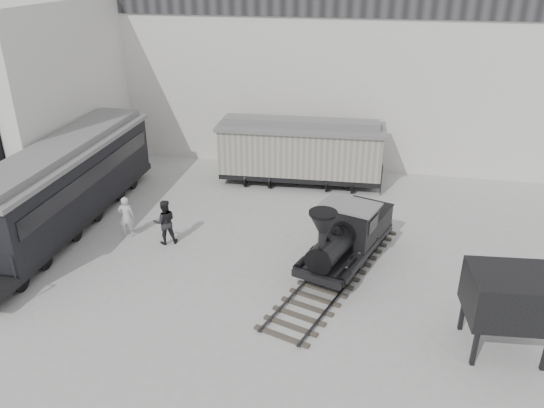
% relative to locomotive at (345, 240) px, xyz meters
% --- Properties ---
extents(ground, '(90.00, 90.00, 0.00)m').
position_rel_locomotive_xyz_m(ground, '(-2.32, -3.47, -1.15)').
color(ground, '#9E9E9B').
extents(north_wall, '(34.00, 2.51, 11.00)m').
position_rel_locomotive_xyz_m(north_wall, '(-2.32, 11.51, 4.41)').
color(north_wall, silver).
rests_on(north_wall, ground).
extents(west_pavilion, '(7.00, 12.11, 9.00)m').
position_rel_locomotive_xyz_m(west_pavilion, '(-16.82, 6.49, 3.35)').
color(west_pavilion, silver).
rests_on(west_pavilion, ground).
extents(locomotive, '(4.60, 8.96, 3.11)m').
position_rel_locomotive_xyz_m(locomotive, '(0.00, 0.00, 0.00)').
color(locomotive, '#403B32').
rests_on(locomotive, ground).
extents(boxcar, '(8.52, 3.04, 3.44)m').
position_rel_locomotive_xyz_m(boxcar, '(-2.90, 7.84, 0.66)').
color(boxcar, black).
rests_on(boxcar, ground).
extents(passenger_coach, '(2.95, 12.91, 3.44)m').
position_rel_locomotive_xyz_m(passenger_coach, '(-12.07, 1.18, 0.75)').
color(passenger_coach, black).
rests_on(passenger_coach, ground).
extents(visitor_a, '(0.74, 0.58, 1.80)m').
position_rel_locomotive_xyz_m(visitor_a, '(-9.13, 0.62, -0.25)').
color(visitor_a, silver).
rests_on(visitor_a, ground).
extents(visitor_b, '(1.16, 1.06, 1.91)m').
position_rel_locomotive_xyz_m(visitor_b, '(-7.32, 0.39, -0.19)').
color(visitor_b, black).
rests_on(visitor_b, ground).
extents(coal_hopper, '(2.57, 2.18, 2.61)m').
position_rel_locomotive_xyz_m(coal_hopper, '(5.01, -3.75, 0.56)').
color(coal_hopper, black).
rests_on(coal_hopper, ground).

